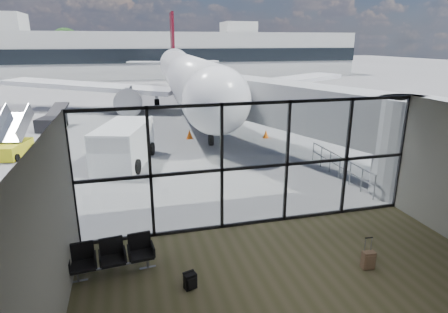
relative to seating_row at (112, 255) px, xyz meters
name	(u,v)px	position (x,y,z in m)	size (l,w,h in m)	color
ground	(157,91)	(4.90, 41.83, -0.58)	(220.00, 220.00, 0.00)	slate
lounge_shell	(325,214)	(4.90, -2.97, 2.08)	(12.02, 8.01, 4.51)	brown
glass_curtain_wall	(255,166)	(4.90, 1.83, 1.67)	(12.10, 0.12, 4.50)	white
jet_bridge	(297,110)	(9.80, 8.90, 2.18)	(8.00, 16.50, 4.33)	gray
apron_railing	(340,164)	(10.50, 5.33, 0.14)	(0.06, 5.46, 1.11)	gray
far_terminal	(143,54)	(4.32, 63.80, 3.63)	(80.00, 12.20, 11.00)	#B1B1AD
tree_3	(1,51)	(-22.10, 73.83, 4.06)	(4.95, 4.95, 7.12)	#382619
tree_4	(34,47)	(-16.10, 73.83, 4.68)	(5.61, 5.61, 8.07)	#382619
tree_5	(66,44)	(-10.10, 73.83, 5.30)	(6.27, 6.27, 9.03)	#382619
seating_row	(112,255)	(0.00, 0.00, 0.00)	(2.34, 0.86, 1.04)	gray
backpack	(190,281)	(2.02, -1.32, -0.34)	(0.38, 0.37, 0.49)	black
suitcase	(368,260)	(7.22, -1.72, -0.28)	(0.37, 0.29, 0.97)	#906B50
airliner	(185,75)	(6.66, 28.07, 2.56)	(34.47, 39.95, 10.29)	white
service_van	(123,145)	(0.38, 10.20, 0.53)	(3.51, 5.37, 2.16)	white
belt_loader	(52,122)	(-4.84, 20.33, 0.01)	(2.18, 3.97, 1.74)	black
mobile_stairs	(11,147)	(-5.96, 13.42, -0.03)	(2.20, 3.45, 2.26)	gold
traffic_cone_a	(189,134)	(4.75, 14.89, -0.27)	(0.45, 0.45, 0.64)	#CE520A
traffic_cone_c	(266,134)	(9.90, 13.75, -0.31)	(0.40, 0.40, 0.56)	orange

